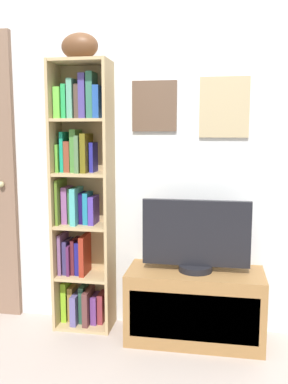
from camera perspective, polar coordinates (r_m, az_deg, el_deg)
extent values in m
cube|color=silver|center=(2.93, 5.46, 4.00)|extent=(4.80, 0.06, 2.34)
cube|color=brown|center=(2.91, 1.41, 11.46)|extent=(0.30, 0.02, 0.34)
cube|color=gray|center=(2.91, 1.39, 11.47)|extent=(0.25, 0.01, 0.29)
cube|color=tan|center=(2.88, 10.74, 11.13)|extent=(0.32, 0.02, 0.39)
cube|color=#C5A89E|center=(2.87, 10.75, 11.14)|extent=(0.27, 0.01, 0.34)
cube|color=tan|center=(3.01, -11.66, -0.78)|extent=(0.02, 0.25, 1.85)
cube|color=tan|center=(2.89, -4.65, -1.00)|extent=(0.02, 0.25, 1.85)
cube|color=tan|center=(3.05, -7.52, -0.54)|extent=(0.40, 0.01, 1.85)
cube|color=tan|center=(3.21, -7.87, -17.17)|extent=(0.36, 0.24, 0.02)
cube|color=tan|center=(3.08, -8.01, -11.09)|extent=(0.36, 0.24, 0.02)
cube|color=tan|center=(2.98, -8.15, -4.51)|extent=(0.36, 0.24, 0.02)
cube|color=tan|center=(2.92, -8.29, 2.42)|extent=(0.36, 0.24, 0.02)
cube|color=tan|center=(2.91, -8.44, 9.52)|extent=(0.36, 0.24, 0.02)
cube|color=tan|center=(2.94, -8.60, 16.97)|extent=(0.36, 0.24, 0.02)
cube|color=#84C125|center=(3.24, -10.37, -14.07)|extent=(0.04, 0.14, 0.29)
cube|color=olive|center=(3.24, -9.55, -14.41)|extent=(0.04, 0.13, 0.25)
cube|color=#5B528F|center=(3.20, -9.00, -15.04)|extent=(0.04, 0.20, 0.21)
cube|color=#264E3C|center=(3.20, -8.08, -14.50)|extent=(0.04, 0.15, 0.27)
cube|color=brown|center=(3.17, -7.45, -14.93)|extent=(0.04, 0.20, 0.25)
cube|color=#61337A|center=(3.18, -6.48, -15.22)|extent=(0.04, 0.15, 0.20)
cube|color=maroon|center=(3.18, -5.65, -15.12)|extent=(0.04, 0.14, 0.22)
cube|color=#774F7D|center=(3.11, -10.80, -8.00)|extent=(0.02, 0.18, 0.29)
cube|color=navy|center=(3.11, -10.16, -8.44)|extent=(0.03, 0.17, 0.24)
cube|color=#501F4A|center=(3.09, -9.69, -8.77)|extent=(0.02, 0.18, 0.21)
cube|color=#581C26|center=(3.09, -9.17, -8.39)|extent=(0.03, 0.16, 0.25)
cube|color=navy|center=(3.08, -8.58, -8.59)|extent=(0.03, 0.16, 0.23)
cube|color=maroon|center=(3.05, -7.93, -8.30)|extent=(0.04, 0.19, 0.28)
cube|color=#547524|center=(3.02, -11.08, -1.21)|extent=(0.02, 0.20, 0.31)
cube|color=#965597|center=(3.03, -10.26, -1.68)|extent=(0.04, 0.15, 0.26)
cube|color=#33673A|center=(3.02, -9.55, -1.76)|extent=(0.03, 0.14, 0.25)
cube|color=#47A9A7|center=(2.98, -9.03, -1.82)|extent=(0.04, 0.20, 0.25)
cube|color=#1D0E4F|center=(3.01, -8.17, -2.07)|extent=(0.03, 0.13, 0.22)
cube|color=teal|center=(2.99, -7.54, -2.11)|extent=(0.04, 0.14, 0.22)
cube|color=#4D36A7|center=(2.97, -6.78, -2.40)|extent=(0.04, 0.16, 0.19)
cube|color=#57A635|center=(3.00, -11.14, 4.50)|extent=(0.02, 0.17, 0.19)
cube|color=#189D79|center=(2.99, -10.60, 5.33)|extent=(0.02, 0.15, 0.27)
cube|color=brown|center=(2.98, -9.95, 4.72)|extent=(0.04, 0.15, 0.21)
cube|color=#49873A|center=(2.96, -9.11, 5.50)|extent=(0.04, 0.16, 0.29)
cube|color=#4F7248|center=(2.93, -8.49, 5.08)|extent=(0.03, 0.20, 0.25)
cube|color=brown|center=(2.92, -7.72, 5.22)|extent=(0.04, 0.19, 0.26)
cube|color=#2828A2|center=(2.94, -6.80, 4.66)|extent=(0.03, 0.13, 0.20)
cube|color=#63C13D|center=(2.99, -11.14, 11.60)|extent=(0.04, 0.17, 0.21)
cube|color=green|center=(2.98, -10.32, 11.82)|extent=(0.03, 0.16, 0.23)
cube|color=#579D82|center=(2.97, -9.58, 12.21)|extent=(0.04, 0.15, 0.26)
cube|color=brown|center=(2.97, -8.73, 11.89)|extent=(0.03, 0.13, 0.23)
cube|color=#453988|center=(2.95, -8.01, 12.59)|extent=(0.04, 0.15, 0.30)
cube|color=#317056|center=(2.94, -7.03, 12.73)|extent=(0.04, 0.14, 0.31)
cube|color=#214DA6|center=(2.91, -6.12, 11.89)|extent=(0.04, 0.16, 0.22)
ellipsoid|color=brown|center=(2.96, -8.65, 18.79)|extent=(0.28, 0.21, 0.17)
cube|color=olive|center=(2.93, 6.83, -14.89)|extent=(0.89, 0.39, 0.48)
cube|color=brown|center=(2.75, 6.61, -16.43)|extent=(0.80, 0.01, 0.30)
cylinder|color=black|center=(2.84, 6.92, -10.09)|extent=(0.22, 0.22, 0.04)
cube|color=black|center=(2.77, 7.01, -5.48)|extent=(0.70, 0.04, 0.43)
cube|color=#20314C|center=(2.76, 6.99, -5.54)|extent=(0.66, 0.01, 0.39)
sphere|color=tan|center=(3.24, -18.66, 0.98)|extent=(0.04, 0.04, 0.04)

